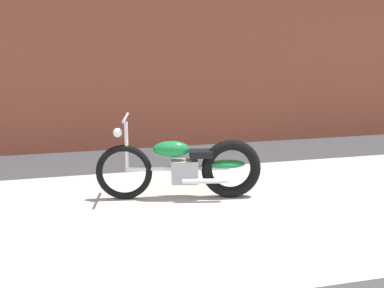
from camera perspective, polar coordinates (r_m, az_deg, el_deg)
sidewalk_slab at (r=5.03m, az=-2.78°, el=-8.97°), size 36.00×3.50×0.01m
motorcycle_green at (r=5.41m, az=-0.15°, el=-2.93°), size 1.99×0.69×1.03m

